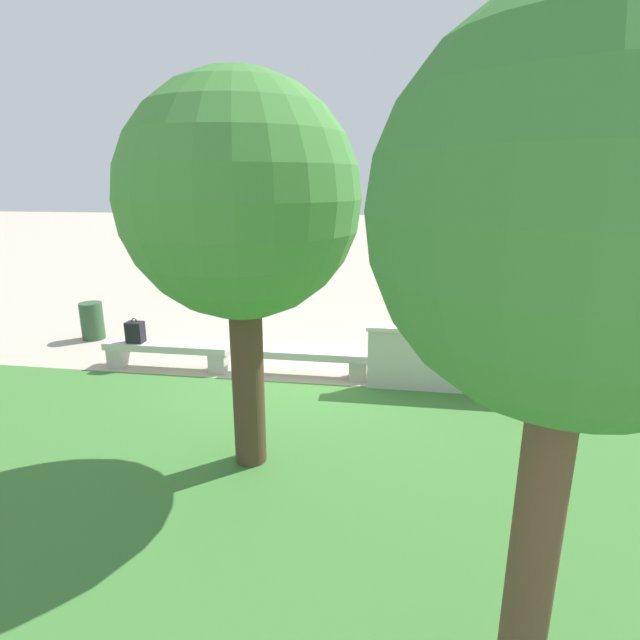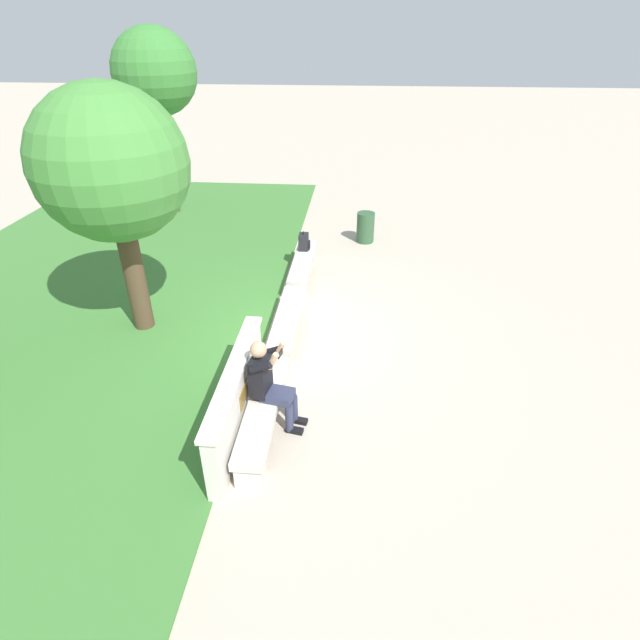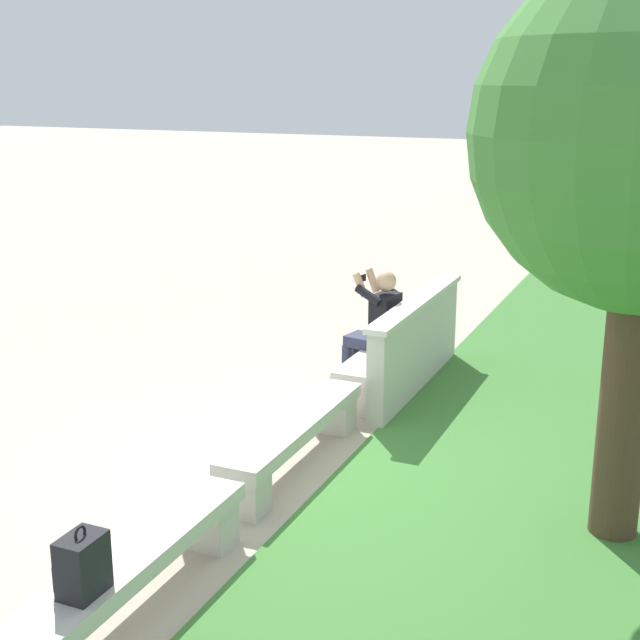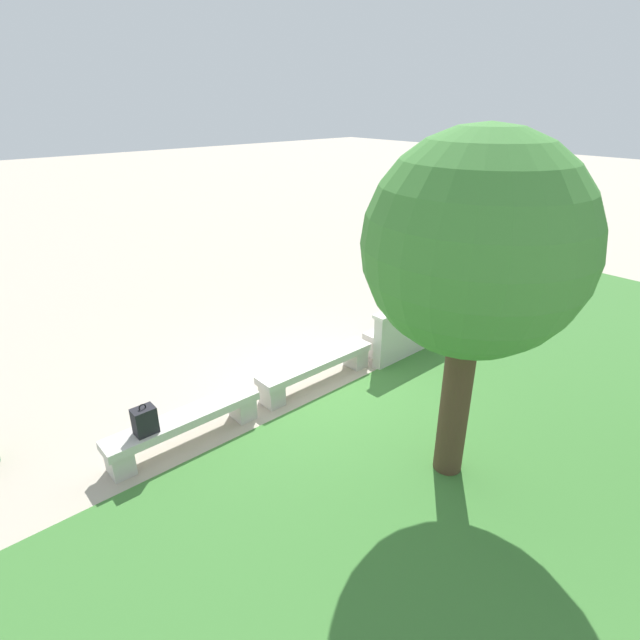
% 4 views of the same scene
% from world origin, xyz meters
% --- Properties ---
extents(ground_plane, '(80.00, 80.00, 0.00)m').
position_xyz_m(ground_plane, '(0.00, 0.00, 0.00)').
color(ground_plane, '#B2A593').
extents(grass_strip, '(18.89, 8.00, 0.03)m').
position_xyz_m(grass_strip, '(0.00, 4.38, 0.01)').
color(grass_strip, '#3D7533').
rests_on(grass_strip, ground).
extents(bench_main, '(2.18, 0.40, 0.45)m').
position_xyz_m(bench_main, '(-2.35, 0.00, 0.31)').
color(bench_main, beige).
rests_on(bench_main, ground).
extents(bench_near, '(2.18, 0.40, 0.45)m').
position_xyz_m(bench_near, '(0.00, 0.00, 0.31)').
color(bench_near, beige).
rests_on(bench_near, ground).
extents(bench_mid, '(2.18, 0.40, 0.45)m').
position_xyz_m(bench_mid, '(2.35, 0.00, 0.31)').
color(bench_mid, beige).
rests_on(bench_mid, ground).
extents(backrest_wall_with_plaque, '(2.62, 0.24, 1.01)m').
position_xyz_m(backrest_wall_with_plaque, '(-2.35, 0.34, 0.52)').
color(backrest_wall_with_plaque, beige).
rests_on(backrest_wall_with_plaque, ground).
extents(person_photographer, '(0.52, 0.77, 1.32)m').
position_xyz_m(person_photographer, '(-2.21, -0.08, 0.74)').
color(person_photographer, black).
rests_on(person_photographer, ground).
extents(backpack, '(0.28, 0.24, 0.43)m').
position_xyz_m(backpack, '(2.89, 0.03, 0.63)').
color(backpack, black).
rests_on(backpack, bench_mid).
extents(tree_behind_wall, '(2.41, 2.41, 4.14)m').
position_xyz_m(tree_behind_wall, '(0.11, 2.67, 2.90)').
color(tree_behind_wall, '#4C3826').
rests_on(tree_behind_wall, ground).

